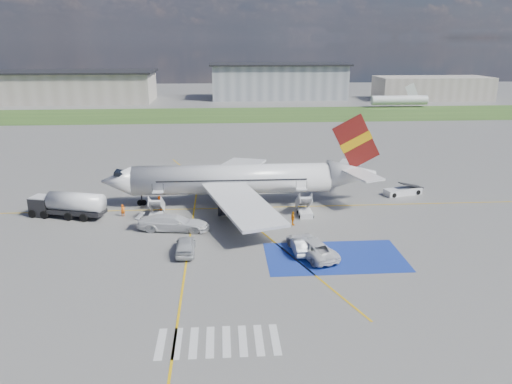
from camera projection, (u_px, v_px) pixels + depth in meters
ground at (235, 244)px, 53.87m from camera, size 400.00×400.00×0.00m
grass_strip at (225, 115)px, 144.39m from camera, size 400.00×30.00×0.01m
taxiway_line_main at (233, 208)px, 65.30m from camera, size 120.00×0.20×0.01m
taxiway_line_cross at (182, 290)px, 44.00m from camera, size 0.20×60.00×0.01m
taxiway_line_diag at (233, 208)px, 65.30m from camera, size 20.71×56.45×0.01m
staging_box at (335, 257)px, 50.73m from camera, size 14.00×8.00×0.01m
crosswalk at (218, 342)px, 36.60m from camera, size 9.00×4.00×0.01m
terminal_west at (65, 87)px, 172.58m from camera, size 60.00×22.00×10.00m
terminal_centre at (279, 82)px, 182.07m from camera, size 48.00×18.00×12.00m
terminal_east at (432, 88)px, 179.68m from camera, size 40.00×16.00×8.00m
airliner at (243, 179)px, 66.31m from camera, size 36.81×32.95×11.92m
airstairs_fwd at (156, 214)px, 61.34m from camera, size 1.90×5.20×3.60m
airstairs_aft at (305, 210)px, 62.58m from camera, size 1.90×5.20×3.60m
fuel_tanker at (68, 207)px, 61.69m from camera, size 9.75×5.00×3.22m
gpu_cart at (94, 209)px, 62.73m from camera, size 2.44×1.99×1.76m
belt_loader at (403, 191)px, 70.92m from camera, size 6.02×3.44×1.74m
car_silver_a at (185, 245)px, 51.42m from camera, size 2.08×5.06×1.72m
car_silver_b at (300, 245)px, 51.68m from camera, size 1.89×4.75×1.54m
van_white_a at (311, 244)px, 51.18m from camera, size 4.46×6.50×2.23m
van_white_b at (173, 220)px, 57.50m from camera, size 6.50×3.40×2.43m
crew_fwd at (123, 210)px, 62.18m from camera, size 0.66×0.58×1.52m
crew_nose at (159, 203)px, 64.04m from camera, size 1.05×1.17×1.98m
crew_aft at (293, 218)px, 59.12m from camera, size 0.64×1.07×1.71m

